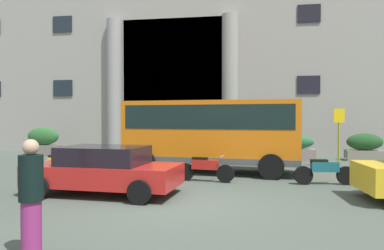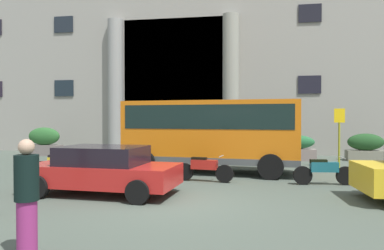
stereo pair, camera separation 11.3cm
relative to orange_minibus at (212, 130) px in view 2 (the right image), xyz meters
name	(u,v)px [view 2 (the right image)]	position (x,y,z in m)	size (l,w,h in m)	color
ground_plane	(175,206)	(-0.29, -5.50, -1.74)	(80.00, 64.00, 0.12)	#485248
office_building_facade	(227,19)	(-0.30, 11.98, 7.53)	(37.78, 9.73, 18.43)	gray
orange_minibus	(212,130)	(0.00, 0.00, 0.00)	(6.98, 3.12, 2.81)	orange
bus_stop_sign	(339,131)	(5.24, 2.09, -0.09)	(0.44, 0.08, 2.56)	#949719
hedge_planter_entrance_right	(194,143)	(-1.55, 5.19, -0.88)	(1.57, 0.78, 1.64)	slate
hedge_planter_far_east	(294,148)	(3.65, 4.89, -1.05)	(2.11, 0.77, 1.29)	gray
hedge_planter_west	(44,142)	(-10.24, 4.96, -0.90)	(1.98, 0.73, 1.61)	slate
hedge_planter_east	(366,148)	(7.18, 5.26, -1.01)	(1.83, 0.78, 1.37)	slate
parked_estate_mid	(103,169)	(-2.54, -4.68, -0.98)	(4.31, 2.32, 1.35)	#B41F1C
motorcycle_far_end	(323,171)	(3.84, -2.14, -1.22)	(1.95, 0.55, 0.89)	black
scooter_by_planter	(203,168)	(-0.05, -2.16, -1.22)	(2.00, 0.58, 0.89)	black
motorcycle_near_kerb	(60,165)	(-5.26, -2.19, -1.22)	(1.99, 0.62, 0.89)	black
pedestrian_man_red_shirt	(27,198)	(-1.73, -9.44, -0.74)	(0.36, 0.36, 1.84)	#8F2A6A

